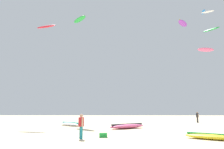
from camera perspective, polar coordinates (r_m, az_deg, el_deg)
person_foreground at (r=16.52m, az=-7.59°, el=-12.03°), size 0.38×0.50×1.70m
person_midground at (r=36.76m, az=20.25°, el=-9.64°), size 0.36×0.52×1.59m
kite_grounded_near at (r=17.43m, az=23.21°, el=-13.84°), size 3.43×2.93×0.44m
kite_grounded_mid at (r=24.69m, az=3.77°, el=-12.57°), size 4.21×3.61×0.54m
kite_grounded_far at (r=29.03m, az=-10.17°, el=-11.89°), size 3.42×3.45×0.49m
cooler_box at (r=17.33m, az=-2.15°, el=-14.67°), size 0.56×0.36×0.32m
kite_aloft_0 at (r=46.81m, az=17.01°, el=11.94°), size 3.13×3.90×0.69m
kite_aloft_2 at (r=33.94m, az=-15.90°, el=11.26°), size 3.16×1.88×0.66m
kite_aloft_3 at (r=56.11m, az=23.17°, el=10.12°), size 3.30×3.92×0.85m
kite_aloft_4 at (r=50.86m, az=22.47°, el=14.05°), size 2.40×1.78×0.30m
kite_aloft_5 at (r=47.83m, az=22.05°, el=5.68°), size 3.51×1.59×0.83m
kite_aloft_7 at (r=38.24m, az=-7.95°, el=13.28°), size 2.89×3.53×0.44m
kite_aloft_8 at (r=61.66m, az=21.55°, el=14.12°), size 1.59×2.94×0.56m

